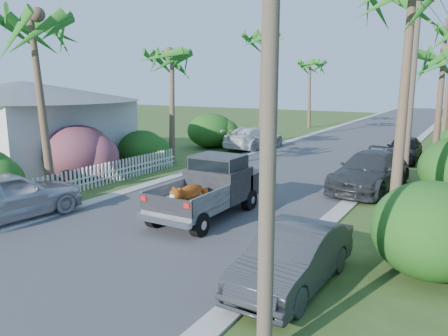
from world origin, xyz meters
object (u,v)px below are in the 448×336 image
Objects in this scene: pickup_truck at (214,186)px; palm_r_b at (445,51)px; parked_car_lf at (254,138)px; utility_pole_c at (441,81)px; parked_car_rm at (370,172)px; utility_pole_a at (269,81)px; palm_l_d at (311,62)px; parked_car_rf at (404,149)px; utility_pole_b at (413,81)px; parked_car_rn at (294,258)px; palm_l_a at (34,17)px; parked_car_ln at (5,196)px; house_left at (25,128)px; palm_l_c at (262,35)px; palm_l_b at (171,53)px.

palm_r_b is at bearing 59.61° from pickup_truck.
utility_pole_c is (10.60, 9.18, 3.84)m from parked_car_lf.
utility_pole_a is at bearing -78.16° from parked_car_rm.
palm_r_b is at bearing -55.41° from palm_l_d.
utility_pole_a reaches higher than parked_car_rf.
palm_r_b is at bearing 86.63° from utility_pole_a.
utility_pole_b is at bearing 58.73° from pickup_truck.
palm_r_b is 13.11m from utility_pole_c.
parked_car_rn is 27.48m from utility_pole_c.
utility_pole_b is 15.00m from utility_pole_c.
palm_l_a is (-6.72, -1.64, 5.92)m from pickup_truck.
utility_pole_b is at bearing -116.57° from palm_r_b.
palm_r_b is (11.60, 14.58, 5.10)m from parked_car_ln.
parked_car_ln is at bearing -65.09° from palm_l_a.
parked_car_rn is at bearing -96.43° from palm_r_b.
pickup_truck is 24.17m from utility_pole_c.
house_left is at bearing 154.18° from utility_pole_a.
palm_l_c reaches higher than parked_car_rm.
palm_l_b is (-11.80, 11.19, 5.46)m from parked_car_rn.
palm_l_b is 12.54m from utility_pole_b.
palm_l_d is 1.07× the size of palm_r_b.
parked_car_rn is 19.09m from house_left.
palm_l_a is at bearing -30.47° from house_left.
palm_l_a is 17.57m from palm_r_b.
pickup_truck is 12.99m from palm_r_b.
palm_r_b reaches higher than house_left.
parked_car_rn is 15.22m from palm_r_b.
parked_car_rf is 20.31m from palm_l_a.
utility_pole_b is at bearing -122.97° from parked_car_ln.
pickup_truck is at bearing 118.54° from parked_car_lf.
utility_pole_b is at bearing -37.81° from palm_l_c.
palm_l_a reaches higher than parked_car_rm.
palm_l_c is at bearing -87.61° from palm_l_d.
parked_car_lf is 0.59× the size of utility_pole_c.
palm_l_a reaches higher than house_left.
parked_car_lf is 0.73× the size of palm_r_b.
palm_l_d is at bearing 126.54° from parked_car_rf.
palm_l_c is 15.05m from utility_pole_b.
parked_car_rm reaches higher than parked_car_rn.
utility_pole_a is (1.12, -12.95, 3.80)m from parked_car_rm.
palm_r_b is 0.80× the size of utility_pole_c.
palm_l_d reaches higher than house_left.
parked_car_rn is 10.16m from parked_car_rm.
pickup_truck is at bearing -121.27° from utility_pole_b.
parked_car_ln is 11.50m from utility_pole_a.
parked_car_rm is 14.17m from parked_car_ln.
palm_l_c reaches higher than palm_l_a.
parked_car_rn is at bearing -170.62° from parked_car_ln.
palm_r_b reaches higher than parked_car_ln.
parked_car_rn is at bearing -89.02° from parked_car_rf.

